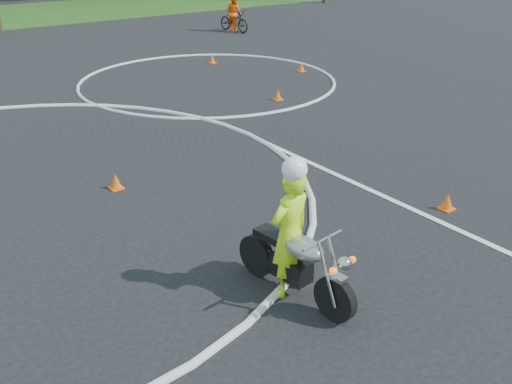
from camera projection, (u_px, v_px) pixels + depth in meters
ground at (27, 276)px, 7.98m from camera, size 120.00×120.00×0.00m
course_markings at (69, 153)px, 12.32m from camera, size 19.05×19.05×0.12m
primary_motorcycle at (296, 263)px, 7.35m from camera, size 0.70×2.00×1.05m
rider_primary_grp at (290, 230)px, 7.26m from camera, size 0.69×0.50×1.95m
rider_second_grp at (234, 17)px, 26.44m from camera, size 0.87×1.94×1.81m
traffic_cones at (163, 152)px, 12.00m from camera, size 19.11×14.85×0.30m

